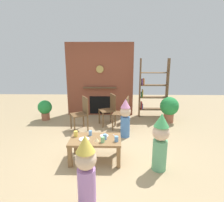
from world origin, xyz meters
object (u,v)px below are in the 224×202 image
potted_plant_tall (169,107)px  child_by_the_chairs (125,117)px  bookshelf (152,90)px  paper_cup_far_left (105,137)px  dining_chair_middle (110,108)px  coffee_table (95,142)px  paper_cup_near_left (76,134)px  paper_plate_front (104,136)px  paper_cup_center (90,133)px  paper_cup_far_right (103,140)px  birthday_cake_slice (97,139)px  potted_plant_short (45,108)px  dining_chair_right (124,111)px  paper_plate_rear (84,139)px  dining_chair_left (82,111)px  child_in_pink (160,141)px  paper_cup_near_right (116,139)px  child_with_cone_hat (86,169)px

potted_plant_tall → child_by_the_chairs: bearing=-141.3°
bookshelf → paper_cup_far_left: size_ratio=18.93×
bookshelf → dining_chair_middle: 1.61m
coffee_table → dining_chair_middle: (0.21, 1.93, 0.15)m
paper_cup_near_left → paper_plate_front: (0.55, 0.03, -0.05)m
paper_cup_center → dining_chair_middle: 1.81m
paper_plate_front → paper_cup_far_right: bearing=-91.8°
paper_cup_far_left → dining_chair_middle: 1.95m
bookshelf → birthday_cake_slice: bearing=-118.1°
child_by_the_chairs → potted_plant_short: (-2.45, 1.23, -0.14)m
potted_plant_tall → birthday_cake_slice: bearing=-130.5°
dining_chair_right → paper_cup_far_left: bearing=86.1°
paper_plate_rear → dining_chair_left: bearing=101.4°
paper_cup_center → birthday_cake_slice: (0.15, -0.25, -0.02)m
child_in_pink → potted_plant_short: size_ratio=1.66×
paper_cup_near_right → paper_cup_far_right: bearing=-170.8°
paper_cup_center → paper_cup_far_left: size_ratio=0.98×
potted_plant_tall → paper_cup_near_right: bearing=-124.8°
coffee_table → birthday_cake_slice: size_ratio=9.60×
dining_chair_right → paper_cup_center: bearing=74.4°
paper_cup_center → paper_plate_rear: bearing=-117.3°
potted_plant_short → dining_chair_right: bearing=-16.5°
bookshelf → child_by_the_chairs: 1.93m
paper_cup_center → dining_chair_middle: (0.33, 1.78, 0.02)m
child_with_cone_hat → dining_chair_middle: bearing=-4.1°
child_with_cone_hat → dining_chair_right: bearing=-12.7°
paper_cup_near_left → dining_chair_left: 1.45m
paper_plate_front → potted_plant_tall: bearing=48.4°
paper_cup_center → birthday_cake_slice: size_ratio=0.99×
paper_plate_rear → dining_chair_left: 1.60m
coffee_table → birthday_cake_slice: bearing=-72.5°
coffee_table → dining_chair_left: size_ratio=1.07×
dining_chair_right → potted_plant_tall: 1.51m
child_with_cone_hat → potted_plant_tall: size_ratio=1.30×
birthday_cake_slice → child_in_pink: child_in_pink is taller
paper_plate_rear → birthday_cake_slice: 0.25m
paper_cup_far_right → bookshelf: bearing=64.1°
paper_plate_front → dining_chair_middle: dining_chair_middle is taller
bookshelf → paper_cup_near_left: bearing=-126.3°
child_with_cone_hat → dining_chair_right: 2.78m
coffee_table → paper_cup_near_left: paper_cup_near_left is taller
paper_cup_far_right → dining_chair_right: (0.45, 1.74, 0.02)m
paper_cup_near_left → potted_plant_short: potted_plant_short is taller
dining_chair_right → potted_plant_short: 2.55m
bookshelf → child_in_pink: bearing=-97.6°
child_by_the_chairs → dining_chair_right: bearing=-149.1°
paper_cup_near_right → dining_chair_left: size_ratio=0.11×
paper_cup_far_right → paper_plate_front: bearing=88.2°
child_by_the_chairs → dining_chair_middle: child_by_the_chairs is taller
paper_cup_center → dining_chair_left: size_ratio=0.11×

